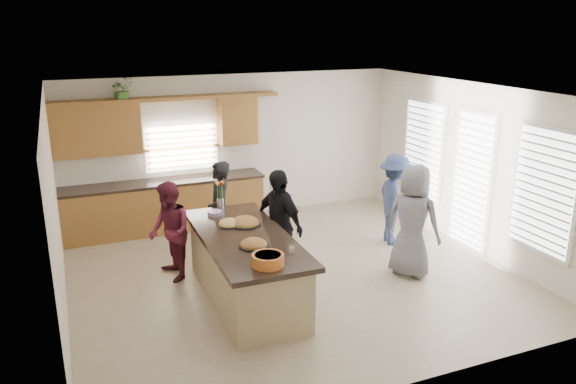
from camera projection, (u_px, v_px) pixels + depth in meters
name	position (u px, v px, depth m)	size (l,w,h in m)	color
floor	(292.00, 274.00, 8.66)	(6.50, 6.50, 0.00)	tan
room_shell	(293.00, 154.00, 8.11)	(6.52, 6.02, 2.81)	silver
back_cabinetry	(161.00, 183.00, 10.28)	(4.08, 0.66, 2.46)	olive
right_wall_glazing	(474.00, 172.00, 9.32)	(0.06, 4.00, 2.25)	white
island	(246.00, 269.00, 7.78)	(1.19, 2.72, 0.95)	tan
platter_front	(254.00, 245.00, 7.25)	(0.39, 0.39, 0.16)	black
platter_mid	(245.00, 223.00, 8.03)	(0.46, 0.46, 0.19)	black
platter_back	(230.00, 224.00, 8.00)	(0.36, 0.36, 0.14)	black
salad_bowl	(268.00, 259.00, 6.67)	(0.39, 0.39, 0.14)	#CC6A25
clear_cup	(292.00, 250.00, 7.03)	(0.07, 0.07, 0.09)	white
plate_stack	(215.00, 213.00, 8.45)	(0.22, 0.22, 0.06)	#9D82BE
flower_vase	(220.00, 194.00, 8.68)	(0.14, 0.14, 0.44)	silver
potted_plant	(122.00, 89.00, 9.66)	(0.39, 0.34, 0.44)	#477E32
woman_left_back	(220.00, 211.00, 9.03)	(0.59, 0.39, 1.63)	black
woman_left_mid	(170.00, 232.00, 8.32)	(0.73, 0.57, 1.50)	maroon
woman_left_front	(278.00, 224.00, 8.36)	(0.99, 0.41, 1.69)	black
woman_right_back	(395.00, 200.00, 9.68)	(1.03, 0.59, 1.59)	navy
woman_right_front	(413.00, 221.00, 8.42)	(0.85, 0.55, 1.74)	slate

